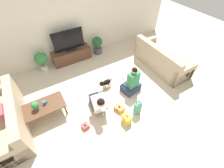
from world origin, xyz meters
name	(u,v)px	position (x,y,z in m)	size (l,w,h in m)	color
ground_plane	(106,102)	(0.00, 0.00, 0.00)	(16.00, 16.00, 0.00)	beige
wall_back	(66,23)	(0.00, 2.63, 1.30)	(8.40, 0.06, 2.60)	silver
sofa_left	(7,121)	(-2.41, 0.50, 0.30)	(0.88, 2.01, 0.85)	tan
sofa_right	(161,60)	(2.41, 0.40, 0.30)	(0.88, 2.01, 0.85)	tan
coffee_table	(43,107)	(-1.58, 0.41, 0.37)	(1.08, 0.57, 0.41)	brown
tv_console	(72,55)	(-0.14, 2.35, 0.23)	(1.37, 0.43, 0.46)	brown
tv	(69,42)	(-0.14, 2.35, 0.79)	(1.06, 0.20, 0.74)	black
potted_plant_back_left	(41,60)	(-1.17, 2.30, 0.44)	(0.41, 0.41, 0.71)	beige
potted_plant_back_right	(97,44)	(0.90, 2.30, 0.38)	(0.38, 0.38, 0.68)	#4C4C51
person_kneeling	(98,103)	(-0.31, -0.14, 0.34)	(0.40, 0.78, 0.76)	#23232D
person_sitting	(132,83)	(0.86, 0.00, 0.32)	(0.58, 0.54, 0.93)	#283351
dog	(105,83)	(0.25, 0.50, 0.21)	(0.48, 0.17, 0.32)	black
gift_box_a	(85,126)	(-0.83, -0.42, 0.06)	(0.18, 0.18, 0.16)	red
gift_box_b	(127,119)	(0.13, -0.82, 0.14)	(0.18, 0.24, 0.32)	yellow
gift_box_c	(119,108)	(0.17, -0.42, 0.07)	(0.25, 0.29, 0.20)	orange
gift_bag_a	(138,108)	(0.52, -0.74, 0.22)	(0.19, 0.12, 0.45)	#4CA384
mug	(45,103)	(-1.49, 0.46, 0.46)	(0.12, 0.08, 0.09)	#386BAD
tabletop_plant	(35,106)	(-1.70, 0.41, 0.53)	(0.17, 0.17, 0.22)	#336B84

